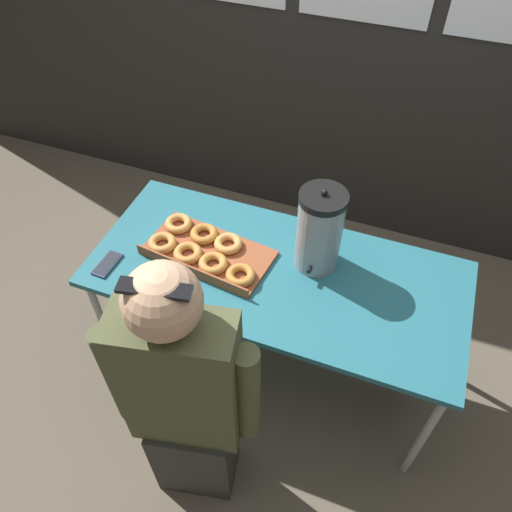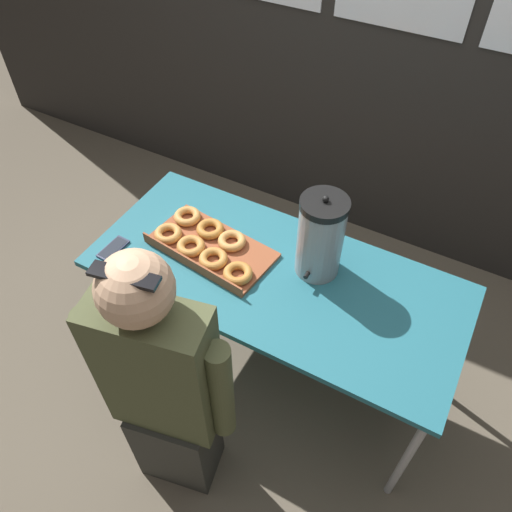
{
  "view_description": "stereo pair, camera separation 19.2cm",
  "coord_description": "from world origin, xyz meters",
  "px_view_note": "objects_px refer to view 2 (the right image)",
  "views": [
    {
      "loc": [
        0.38,
        -1.26,
        2.25
      ],
      "look_at": [
        -0.09,
        0.0,
        0.78
      ],
      "focal_mm": 35.0,
      "sensor_mm": 36.0,
      "label": 1
    },
    {
      "loc": [
        0.56,
        -1.18,
        2.25
      ],
      "look_at": [
        -0.09,
        0.0,
        0.78
      ],
      "focal_mm": 35.0,
      "sensor_mm": 36.0,
      "label": 2
    }
  ],
  "objects_px": {
    "donut_box": "(207,245)",
    "coffee_urn": "(320,237)",
    "person_seated": "(164,391)",
    "cell_phone": "(113,249)"
  },
  "relations": [
    {
      "from": "donut_box",
      "to": "cell_phone",
      "type": "relative_size",
      "value": 3.87
    },
    {
      "from": "coffee_urn",
      "to": "person_seated",
      "type": "distance_m",
      "value": 0.8
    },
    {
      "from": "coffee_urn",
      "to": "cell_phone",
      "type": "height_order",
      "value": "coffee_urn"
    },
    {
      "from": "coffee_urn",
      "to": "cell_phone",
      "type": "xyz_separation_m",
      "value": [
        -0.79,
        -0.32,
        -0.17
      ]
    },
    {
      "from": "cell_phone",
      "to": "donut_box",
      "type": "bearing_deg",
      "value": 32.47
    },
    {
      "from": "donut_box",
      "to": "coffee_urn",
      "type": "relative_size",
      "value": 1.44
    },
    {
      "from": "donut_box",
      "to": "coffee_urn",
      "type": "distance_m",
      "value": 0.49
    },
    {
      "from": "coffee_urn",
      "to": "cell_phone",
      "type": "bearing_deg",
      "value": -158.15
    },
    {
      "from": "donut_box",
      "to": "person_seated",
      "type": "xyz_separation_m",
      "value": [
        0.19,
        -0.59,
        -0.09
      ]
    },
    {
      "from": "cell_phone",
      "to": "person_seated",
      "type": "distance_m",
      "value": 0.67
    }
  ]
}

